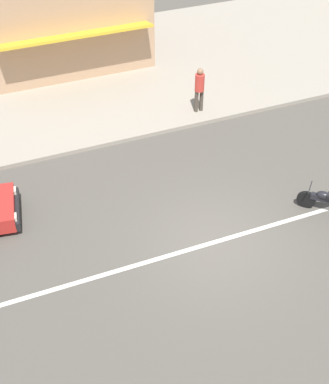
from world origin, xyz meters
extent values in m
plane|color=#544F47|center=(0.00, 0.00, 0.00)|extent=(160.00, 160.00, 0.00)
cube|color=silver|center=(0.00, 0.00, 0.00)|extent=(50.40, 0.14, 0.01)
cube|color=#9E9384|center=(0.00, 10.48, 0.07)|extent=(68.00, 10.00, 0.15)
cube|color=black|center=(-4.84, 3.07, 0.31)|extent=(0.37, 1.64, 0.28)
cube|color=white|center=(-4.78, 3.65, 0.51)|extent=(0.12, 0.25, 0.14)
cube|color=white|center=(-4.96, 2.49, 0.51)|extent=(0.12, 0.25, 0.14)
cylinder|color=black|center=(3.18, 0.34, 0.28)|extent=(0.47, 0.46, 0.56)
ellipsoid|color=black|center=(3.50, 0.04, 0.60)|extent=(0.46, 0.45, 0.22)
cylinder|color=#232326|center=(3.20, 0.32, 0.78)|extent=(0.41, 0.43, 0.03)
cylinder|color=#4C4238|center=(2.26, 6.22, 0.57)|extent=(0.14, 0.14, 0.85)
cylinder|color=#4C4238|center=(2.46, 6.22, 0.57)|extent=(0.14, 0.14, 0.85)
cylinder|color=#D63D33|center=(2.36, 6.22, 1.31)|extent=(0.34, 0.34, 0.64)
sphere|color=#997051|center=(2.36, 6.22, 1.75)|extent=(0.23, 0.23, 0.23)
cube|color=tan|center=(-1.20, 12.31, 2.61)|extent=(6.63, 4.42, 4.93)
cube|color=gold|center=(-1.20, 9.75, 2.20)|extent=(5.97, 0.90, 0.28)
camera|label=1|loc=(-5.11, -9.14, 10.69)|focal=50.00mm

